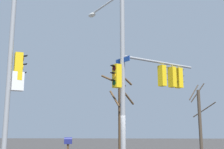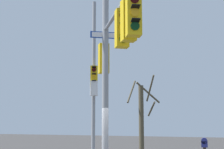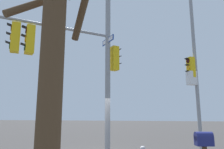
% 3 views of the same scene
% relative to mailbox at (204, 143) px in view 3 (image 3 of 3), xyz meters
% --- Properties ---
extents(main_signal_pole_assembly, '(3.33, 6.04, 8.77)m').
position_rel_mailbox_xyz_m(main_signal_pole_assembly, '(2.04, 3.95, 3.69)').
color(main_signal_pole_assembly, gray).
rests_on(main_signal_pole_assembly, ground).
extents(secondary_pole_assembly, '(0.53, 0.70, 8.32)m').
position_rel_mailbox_xyz_m(secondary_pole_assembly, '(5.48, -1.15, 2.98)').
color(secondary_pole_assembly, gray).
rests_on(secondary_pole_assembly, ground).
extents(mailbox, '(0.30, 0.47, 1.41)m').
position_rel_mailbox_xyz_m(mailbox, '(0.00, 0.00, 0.00)').
color(mailbox, '#4C3823').
rests_on(mailbox, ground).
extents(bare_tree_behind_pole, '(1.53, 2.24, 5.52)m').
position_rel_mailbox_xyz_m(bare_tree_behind_pole, '(-2.94, 2.92, 1.84)').
color(bare_tree_behind_pole, '#503A25').
rests_on(bare_tree_behind_pole, ground).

